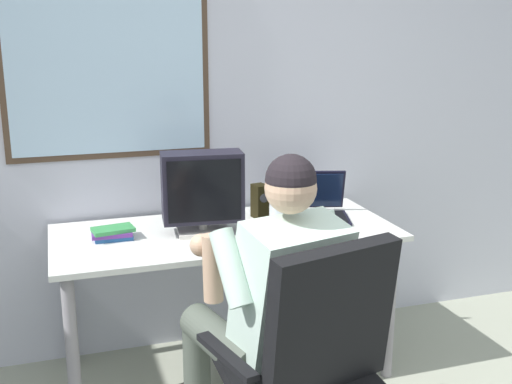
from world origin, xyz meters
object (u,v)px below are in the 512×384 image
at_px(desk_speaker, 260,201).
at_px(wine_glass, 279,214).
at_px(person_seated, 269,300).
at_px(crt_monitor, 202,189).
at_px(office_chair, 309,350).
at_px(book_stack, 113,233).
at_px(laptop, 315,205).
at_px(desk, 226,249).

bearing_deg(desk_speaker, wine_glass, -90.15).
bearing_deg(person_seated, crt_monitor, 100.09).
relative_size(person_seated, crt_monitor, 3.23).
height_order(office_chair, person_seated, person_seated).
xyz_separation_m(crt_monitor, book_stack, (-0.42, 0.03, -0.19)).
xyz_separation_m(office_chair, desk_speaker, (0.16, 1.06, 0.27)).
distance_m(person_seated, desk_speaker, 0.84).
xyz_separation_m(person_seated, laptop, (0.50, 0.72, 0.15)).
height_order(person_seated, wine_glass, person_seated).
bearing_deg(laptop, person_seated, -124.63).
height_order(desk, crt_monitor, crt_monitor).
height_order(crt_monitor, book_stack, crt_monitor).
distance_m(office_chair, person_seated, 0.29).
relative_size(person_seated, wine_glass, 8.61).
xyz_separation_m(wine_glass, desk_speaker, (0.00, 0.29, -0.01)).
xyz_separation_m(office_chair, laptop, (0.44, 1.00, 0.24)).
xyz_separation_m(wine_glass, book_stack, (-0.76, 0.17, -0.07)).
bearing_deg(office_chair, crt_monitor, 100.82).
relative_size(crt_monitor, desk_speaker, 2.25).
distance_m(wine_glass, book_stack, 0.78).
height_order(crt_monitor, laptop, crt_monitor).
bearing_deg(office_chair, wine_glass, 78.28).
height_order(wine_glass, desk_speaker, desk_speaker).
bearing_deg(person_seated, desk, 90.13).
relative_size(laptop, wine_glass, 2.74).
xyz_separation_m(office_chair, book_stack, (-0.59, 0.94, 0.21)).
bearing_deg(laptop, crt_monitor, -171.73).
xyz_separation_m(office_chair, person_seated, (-0.06, 0.27, 0.09)).
distance_m(laptop, desk_speaker, 0.29).
bearing_deg(person_seated, wine_glass, 66.27).
distance_m(office_chair, desk_speaker, 1.10).
distance_m(desk_speaker, book_stack, 0.77).
bearing_deg(laptop, desk, -170.25).
relative_size(desk, laptop, 4.05).
relative_size(desk, person_seated, 1.29).
bearing_deg(office_chair, desk, 93.88).
bearing_deg(crt_monitor, wine_glass, -21.73).
relative_size(desk_speaker, book_stack, 0.87).
bearing_deg(wine_glass, person_seated, -113.73).
bearing_deg(laptop, book_stack, -176.98).
bearing_deg(book_stack, laptop, 3.02).
xyz_separation_m(desk, crt_monitor, (-0.11, -0.00, 0.32)).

